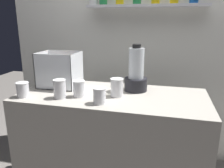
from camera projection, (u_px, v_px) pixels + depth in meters
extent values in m
cube|color=#9E998E|center=(112.00, 147.00, 1.81)|extent=(1.40, 0.64, 0.90)
cube|color=silver|center=(130.00, 39.00, 2.31)|extent=(2.60, 0.04, 2.50)
cube|color=silver|center=(146.00, 6.00, 2.07)|extent=(1.10, 0.20, 0.02)
cube|color=white|center=(61.00, 86.00, 1.89)|extent=(0.32, 0.24, 0.01)
cube|color=white|center=(52.00, 73.00, 1.75)|extent=(0.32, 0.01, 0.29)
cube|color=white|center=(66.00, 67.00, 1.97)|extent=(0.32, 0.01, 0.29)
cube|color=white|center=(42.00, 69.00, 1.89)|extent=(0.01, 0.24, 0.29)
cube|color=white|center=(77.00, 71.00, 1.82)|extent=(0.01, 0.24, 0.29)
cone|color=orange|center=(64.00, 85.00, 1.85)|extent=(0.15, 0.10, 0.03)
cone|color=orange|center=(62.00, 84.00, 1.87)|extent=(0.15, 0.13, 0.04)
cone|color=orange|center=(62.00, 83.00, 1.90)|extent=(0.18, 0.04, 0.04)
cone|color=orange|center=(58.00, 84.00, 1.89)|extent=(0.04, 0.20, 0.03)
cone|color=orange|center=(57.00, 81.00, 1.89)|extent=(0.17, 0.08, 0.03)
cone|color=orange|center=(66.00, 80.00, 1.88)|extent=(0.14, 0.11, 0.03)
cone|color=orange|center=(68.00, 80.00, 1.88)|extent=(0.15, 0.06, 0.03)
cone|color=orange|center=(67.00, 82.00, 1.85)|extent=(0.15, 0.10, 0.03)
cone|color=orange|center=(61.00, 76.00, 1.88)|extent=(0.08, 0.19, 0.03)
cone|color=orange|center=(56.00, 77.00, 1.88)|extent=(0.08, 0.19, 0.03)
cylinder|color=black|center=(136.00, 84.00, 1.77)|extent=(0.18, 0.18, 0.10)
cylinder|color=silver|center=(136.00, 63.00, 1.72)|extent=(0.12, 0.12, 0.23)
cylinder|color=orange|center=(136.00, 76.00, 1.75)|extent=(0.11, 0.11, 0.04)
cylinder|color=black|center=(137.00, 46.00, 1.68)|extent=(0.07, 0.07, 0.03)
cylinder|color=white|center=(23.00, 90.00, 1.62)|extent=(0.09, 0.09, 0.10)
cylinder|color=orange|center=(23.00, 93.00, 1.62)|extent=(0.08, 0.08, 0.06)
cylinder|color=white|center=(22.00, 83.00, 1.60)|extent=(0.09, 0.09, 0.01)
cylinder|color=white|center=(60.00, 89.00, 1.59)|extent=(0.09, 0.09, 0.13)
cylinder|color=yellow|center=(60.00, 91.00, 1.59)|extent=(0.08, 0.08, 0.10)
cylinder|color=white|center=(59.00, 80.00, 1.57)|extent=(0.09, 0.09, 0.01)
cylinder|color=white|center=(79.00, 89.00, 1.62)|extent=(0.08, 0.08, 0.11)
cylinder|color=maroon|center=(79.00, 91.00, 1.63)|extent=(0.08, 0.08, 0.08)
cylinder|color=white|center=(79.00, 81.00, 1.61)|extent=(0.09, 0.09, 0.01)
cylinder|color=white|center=(99.00, 96.00, 1.49)|extent=(0.08, 0.08, 0.10)
cylinder|color=red|center=(99.00, 98.00, 1.49)|extent=(0.08, 0.08, 0.07)
cylinder|color=white|center=(99.00, 88.00, 1.47)|extent=(0.09, 0.09, 0.01)
cylinder|color=white|center=(117.00, 88.00, 1.63)|extent=(0.09, 0.09, 0.13)
cylinder|color=orange|center=(117.00, 90.00, 1.63)|extent=(0.08, 0.08, 0.10)
cylinder|color=white|center=(117.00, 79.00, 1.61)|extent=(0.10, 0.10, 0.01)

